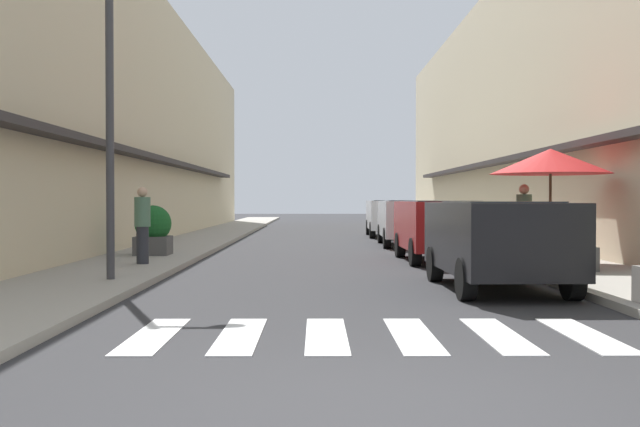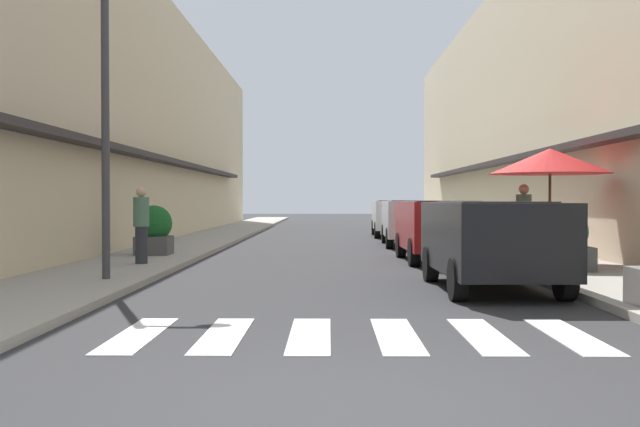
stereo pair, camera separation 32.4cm
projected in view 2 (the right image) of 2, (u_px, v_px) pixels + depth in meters
name	position (u px, v px, depth m)	size (l,w,h in m)	color
ground_plane	(337.00, 245.00, 24.54)	(106.34, 106.34, 0.00)	#2B2B2D
sidewalk_left	(195.00, 243.00, 24.60)	(2.48, 67.67, 0.12)	#9E998E
sidewalk_right	(480.00, 243.00, 24.48)	(2.48, 67.67, 0.12)	#9E998E
building_row_left	(96.00, 119.00, 25.98)	(5.50, 45.50, 8.65)	beige
building_row_right	(580.00, 106.00, 25.76)	(5.50, 45.50, 9.48)	beige
crosswalk	(353.00, 335.00, 8.18)	(5.20, 2.20, 0.01)	silver
parked_car_near	(491.00, 235.00, 12.24)	(1.86, 4.00, 1.47)	black
parked_car_mid	(440.00, 224.00, 17.91)	(1.86, 3.95, 1.47)	maroon
parked_car_far	(412.00, 217.00, 24.01)	(1.91, 4.53, 1.47)	silver
parked_car_distant	(396.00, 214.00, 29.95)	(1.89, 4.46, 1.47)	silver
street_lamp	(116.00, 86.00, 12.89)	(1.19, 0.28, 5.51)	#38383D
cafe_umbrella	(550.00, 162.00, 16.11)	(2.61, 2.61, 2.49)	#262626
planter_midblock	(567.00, 243.00, 14.46)	(0.88, 0.88, 1.15)	#4C4C4C
planter_far	(154.00, 230.00, 18.63)	(0.91, 0.91, 1.24)	#4C4C4C
pedestrian_walking_near	(141.00, 223.00, 16.01)	(0.34, 0.34, 1.65)	#282B33
pedestrian_walking_far	(524.00, 220.00, 16.69)	(0.34, 0.34, 1.72)	#282B33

